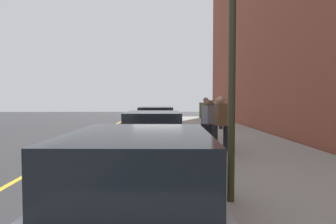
{
  "coord_description": "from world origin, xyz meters",
  "views": [
    {
      "loc": [
        -15.18,
        -0.17,
        1.9
      ],
      "look_at": [
        1.48,
        -0.56,
        1.15
      ],
      "focal_mm": 31.41,
      "sensor_mm": 36.0,
      "label": 1
    }
  ],
  "objects_px": {
    "parked_car_charcoal": "(153,136)",
    "rolling_suitcase": "(211,116)",
    "pedestrian_tan_coat": "(218,112)",
    "pedestrian_olive_coat": "(206,116)",
    "pedestrian_grey_coat": "(208,121)",
    "pedestrian_brown_coat": "(221,122)",
    "parked_car_silver": "(141,193)",
    "parked_car_maroon": "(156,122)",
    "traffic_light_pole": "(232,24)",
    "pedestrian_navy_coat": "(212,109)"
  },
  "relations": [
    {
      "from": "parked_car_charcoal",
      "to": "pedestrian_tan_coat",
      "type": "bearing_deg",
      "value": -23.58
    },
    {
      "from": "pedestrian_tan_coat",
      "to": "pedestrian_olive_coat",
      "type": "relative_size",
      "value": 0.99
    },
    {
      "from": "traffic_light_pole",
      "to": "parked_car_maroon",
      "type": "bearing_deg",
      "value": 8.83
    },
    {
      "from": "pedestrian_tan_coat",
      "to": "pedestrian_navy_coat",
      "type": "height_order",
      "value": "pedestrian_tan_coat"
    },
    {
      "from": "parked_car_charcoal",
      "to": "pedestrian_tan_coat",
      "type": "distance_m",
      "value": 8.85
    },
    {
      "from": "parked_car_silver",
      "to": "traffic_light_pole",
      "type": "relative_size",
      "value": 0.98
    },
    {
      "from": "pedestrian_brown_coat",
      "to": "pedestrian_olive_coat",
      "type": "bearing_deg",
      "value": -0.7
    },
    {
      "from": "pedestrian_brown_coat",
      "to": "pedestrian_navy_coat",
      "type": "height_order",
      "value": "pedestrian_brown_coat"
    },
    {
      "from": "parked_car_silver",
      "to": "pedestrian_olive_coat",
      "type": "bearing_deg",
      "value": -13.06
    },
    {
      "from": "parked_car_silver",
      "to": "parked_car_maroon",
      "type": "bearing_deg",
      "value": 0.14
    },
    {
      "from": "pedestrian_navy_coat",
      "to": "traffic_light_pole",
      "type": "relative_size",
      "value": 0.37
    },
    {
      "from": "rolling_suitcase",
      "to": "traffic_light_pole",
      "type": "bearing_deg",
      "value": 171.21
    },
    {
      "from": "rolling_suitcase",
      "to": "pedestrian_grey_coat",
      "type": "bearing_deg",
      "value": 169.77
    },
    {
      "from": "pedestrian_brown_coat",
      "to": "pedestrian_grey_coat",
      "type": "relative_size",
      "value": 1.07
    },
    {
      "from": "parked_car_charcoal",
      "to": "pedestrian_olive_coat",
      "type": "bearing_deg",
      "value": -26.98
    },
    {
      "from": "parked_car_charcoal",
      "to": "parked_car_maroon",
      "type": "distance_m",
      "value": 5.45
    },
    {
      "from": "pedestrian_navy_coat",
      "to": "parked_car_charcoal",
      "type": "bearing_deg",
      "value": 164.34
    },
    {
      "from": "parked_car_silver",
      "to": "traffic_light_pole",
      "type": "height_order",
      "value": "traffic_light_pole"
    },
    {
      "from": "parked_car_silver",
      "to": "pedestrian_tan_coat",
      "type": "distance_m",
      "value": 13.93
    },
    {
      "from": "pedestrian_brown_coat",
      "to": "traffic_light_pole",
      "type": "bearing_deg",
      "value": 170.57
    },
    {
      "from": "pedestrian_navy_coat",
      "to": "pedestrian_grey_coat",
      "type": "bearing_deg",
      "value": 169.72
    },
    {
      "from": "pedestrian_brown_coat",
      "to": "parked_car_maroon",
      "type": "bearing_deg",
      "value": 26.39
    },
    {
      "from": "pedestrian_navy_coat",
      "to": "pedestrian_brown_coat",
      "type": "bearing_deg",
      "value": 171.32
    },
    {
      "from": "pedestrian_tan_coat",
      "to": "pedestrian_olive_coat",
      "type": "bearing_deg",
      "value": 160.9
    },
    {
      "from": "pedestrian_tan_coat",
      "to": "pedestrian_navy_coat",
      "type": "relative_size",
      "value": 1.09
    },
    {
      "from": "pedestrian_olive_coat",
      "to": "rolling_suitcase",
      "type": "distance_m",
      "value": 11.83
    },
    {
      "from": "pedestrian_olive_coat",
      "to": "pedestrian_brown_coat",
      "type": "bearing_deg",
      "value": 179.3
    },
    {
      "from": "parked_car_charcoal",
      "to": "parked_car_silver",
      "type": "bearing_deg",
      "value": 179.99
    },
    {
      "from": "pedestrian_olive_coat",
      "to": "traffic_light_pole",
      "type": "xyz_separation_m",
      "value": [
        -8.46,
        0.85,
        2.03
      ]
    },
    {
      "from": "pedestrian_grey_coat",
      "to": "pedestrian_olive_coat",
      "type": "relative_size",
      "value": 0.95
    },
    {
      "from": "pedestrian_tan_coat",
      "to": "parked_car_charcoal",
      "type": "bearing_deg",
      "value": 156.42
    },
    {
      "from": "pedestrian_grey_coat",
      "to": "parked_car_silver",
      "type": "bearing_deg",
      "value": 164.91
    },
    {
      "from": "pedestrian_tan_coat",
      "to": "traffic_light_pole",
      "type": "bearing_deg",
      "value": 170.13
    },
    {
      "from": "parked_car_charcoal",
      "to": "parked_car_maroon",
      "type": "xyz_separation_m",
      "value": [
        5.45,
        0.03,
        0.0
      ]
    },
    {
      "from": "parked_car_charcoal",
      "to": "rolling_suitcase",
      "type": "bearing_deg",
      "value": -15.75
    },
    {
      "from": "parked_car_charcoal",
      "to": "pedestrian_grey_coat",
      "type": "xyz_separation_m",
      "value": [
        2.09,
        -2.01,
        0.31
      ]
    },
    {
      "from": "parked_car_silver",
      "to": "rolling_suitcase",
      "type": "distance_m",
      "value": 21.92
    },
    {
      "from": "parked_car_silver",
      "to": "traffic_light_pole",
      "type": "distance_m",
      "value": 3.12
    },
    {
      "from": "parked_car_silver",
      "to": "rolling_suitcase",
      "type": "height_order",
      "value": "parked_car_silver"
    },
    {
      "from": "pedestrian_brown_coat",
      "to": "pedestrian_grey_coat",
      "type": "distance_m",
      "value": 1.24
    },
    {
      "from": "pedestrian_brown_coat",
      "to": "pedestrian_olive_coat",
      "type": "relative_size",
      "value": 1.01
    },
    {
      "from": "parked_car_charcoal",
      "to": "rolling_suitcase",
      "type": "xyz_separation_m",
      "value": [
        16.08,
        -4.54,
        -0.33
      ]
    },
    {
      "from": "parked_car_maroon",
      "to": "pedestrian_tan_coat",
      "type": "xyz_separation_m",
      "value": [
        2.65,
        -3.56,
        0.36
      ]
    },
    {
      "from": "pedestrian_grey_coat",
      "to": "pedestrian_navy_coat",
      "type": "bearing_deg",
      "value": -10.28
    },
    {
      "from": "parked_car_charcoal",
      "to": "pedestrian_grey_coat",
      "type": "bearing_deg",
      "value": -43.85
    },
    {
      "from": "pedestrian_olive_coat",
      "to": "pedestrian_grey_coat",
      "type": "bearing_deg",
      "value": 173.48
    },
    {
      "from": "pedestrian_grey_coat",
      "to": "traffic_light_pole",
      "type": "xyz_separation_m",
      "value": [
        -6.06,
        0.58,
        2.08
      ]
    },
    {
      "from": "parked_car_silver",
      "to": "rolling_suitcase",
      "type": "bearing_deg",
      "value": -11.94
    },
    {
      "from": "rolling_suitcase",
      "to": "pedestrian_navy_coat",
      "type": "bearing_deg",
      "value": -11.96
    },
    {
      "from": "parked_car_maroon",
      "to": "pedestrian_navy_coat",
      "type": "xyz_separation_m",
      "value": [
        11.05,
        -4.65,
        0.28
      ]
    }
  ]
}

